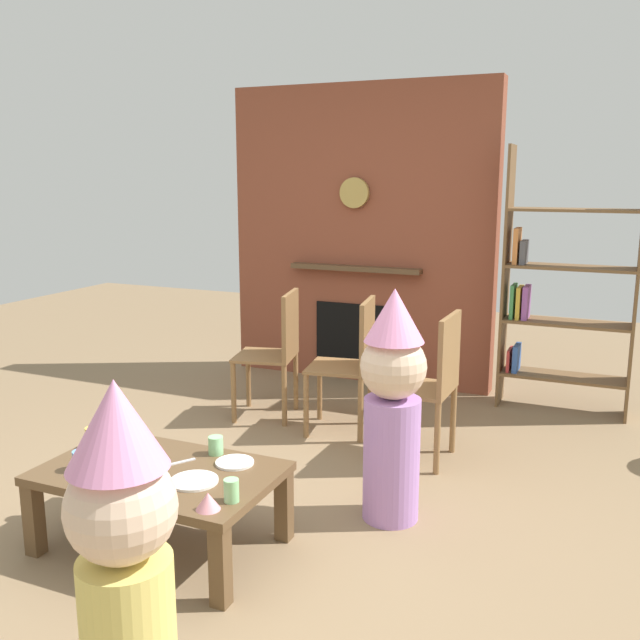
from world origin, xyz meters
name	(u,v)px	position (x,y,z in m)	size (l,w,h in m)	color
ground_plane	(260,524)	(0.00, 0.00, 0.00)	(12.00, 12.00, 0.00)	#846B4C
brick_fireplace_feature	(361,237)	(-0.44, 2.60, 1.19)	(2.20, 0.28, 2.40)	brown
bookshelf	(559,290)	(1.14, 2.40, 0.88)	(0.90, 0.28, 1.90)	brown
coffee_table	(160,481)	(-0.31, -0.36, 0.32)	(1.07, 0.66, 0.38)	brown
paper_cup_near_left	(82,461)	(-0.63, -0.51, 0.43)	(0.08, 0.08, 0.09)	#669EE0
paper_cup_near_right	(231,490)	(0.15, -0.51, 0.43)	(0.06, 0.06, 0.10)	#8CD18C
paper_cup_center	(216,445)	(-0.17, -0.11, 0.42)	(0.07, 0.07, 0.09)	#8CD18C
paper_cup_far_left	(93,437)	(-0.78, -0.26, 0.43)	(0.07, 0.07, 0.09)	#F2CC4C
paper_cup_far_right	(131,482)	(-0.28, -0.60, 0.43)	(0.07, 0.07, 0.09)	#E5666B
paper_plate_front	(235,462)	(-0.03, -0.17, 0.39)	(0.18, 0.18, 0.01)	white
paper_plate_rear	(194,481)	(-0.09, -0.41, 0.39)	(0.21, 0.21, 0.01)	white
birthday_cake_slice	(208,501)	(0.10, -0.60, 0.42)	(0.10, 0.10, 0.07)	pink
table_fork	(180,462)	(-0.27, -0.26, 0.38)	(0.15, 0.02, 0.01)	silver
child_with_cone_hat	(125,562)	(0.30, -1.35, 0.61)	(0.32, 0.32, 1.15)	#E0CC66
child_in_pink	(393,400)	(0.57, 0.33, 0.62)	(0.32, 0.32, 1.17)	#B27FCC
dining_chair_left	(278,347)	(-0.63, 1.44, 0.51)	(0.48, 0.48, 0.90)	olive
dining_chair_middle	(353,358)	(-0.04, 1.37, 0.51)	(0.46, 0.46, 0.90)	olive
dining_chair_right	(433,379)	(0.57, 1.11, 0.51)	(0.41, 0.41, 0.90)	olive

